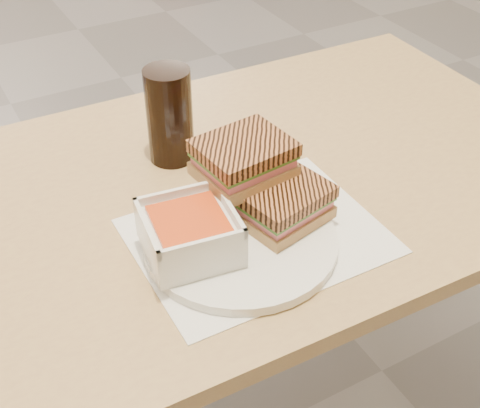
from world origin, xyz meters
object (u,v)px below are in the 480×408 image
main_table (232,233)px  cola_glass (170,116)px  plate (240,241)px  soup_bowl (190,234)px  panini_lower (283,203)px

main_table → cola_glass: 0.23m
main_table → plate: bearing=-113.9°
main_table → soup_bowl: soup_bowl is taller
cola_glass → main_table: bearing=-62.8°
plate → soup_bowl: size_ratio=2.03×
main_table → cola_glass: cola_glass is taller
panini_lower → plate: bearing=-174.4°
main_table → soup_bowl: size_ratio=8.80×
main_table → panini_lower: bearing=-86.1°
panini_lower → main_table: bearing=93.9°
main_table → soup_bowl: (-0.14, -0.14, 0.16)m
panini_lower → cola_glass: cola_glass is taller
main_table → panini_lower: panini_lower is taller
main_table → panini_lower: size_ratio=8.45×
plate → panini_lower: (0.08, 0.01, 0.04)m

